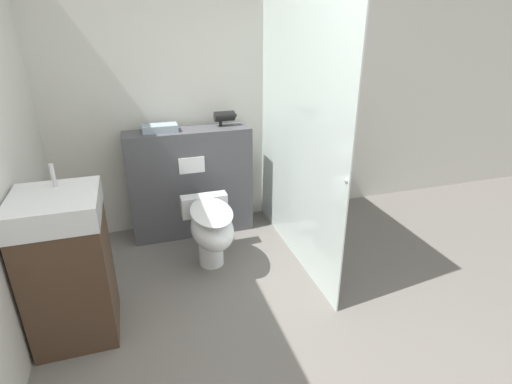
# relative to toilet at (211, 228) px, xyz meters

# --- Properties ---
(wall_back) EXTENTS (8.00, 0.06, 2.50)m
(wall_back) POSITION_rel_toilet_xyz_m (0.11, 0.87, 0.90)
(wall_back) COLOR silver
(wall_back) RESTS_ON ground_plane
(partition_panel) EXTENTS (1.09, 0.28, 0.98)m
(partition_panel) POSITION_rel_toilet_xyz_m (-0.05, 0.63, 0.14)
(partition_panel) COLOR #4C4C51
(partition_panel) RESTS_ON ground_plane
(shower_glass) EXTENTS (0.04, 1.64, 2.02)m
(shower_glass) POSITION_rel_toilet_xyz_m (0.70, 0.02, 0.65)
(shower_glass) COLOR silver
(shower_glass) RESTS_ON ground_plane
(toilet) EXTENTS (0.38, 0.64, 0.53)m
(toilet) POSITION_rel_toilet_xyz_m (0.00, 0.00, 0.00)
(toilet) COLOR white
(toilet) RESTS_ON ground_plane
(sink_vanity) EXTENTS (0.48, 0.50, 1.10)m
(sink_vanity) POSITION_rel_toilet_xyz_m (-0.96, -0.45, 0.13)
(sink_vanity) COLOR #473323
(sink_vanity) RESTS_ON ground_plane
(hair_drier) EXTENTS (0.21, 0.09, 0.13)m
(hair_drier) POSITION_rel_toilet_xyz_m (0.30, 0.67, 0.72)
(hair_drier) COLOR black
(hair_drier) RESTS_ON partition_panel
(folded_towel) EXTENTS (0.29, 0.15, 0.06)m
(folded_towel) POSITION_rel_toilet_xyz_m (-0.27, 0.65, 0.66)
(folded_towel) COLOR #8C9EAD
(folded_towel) RESTS_ON partition_panel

